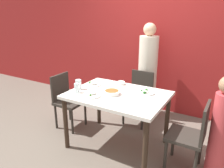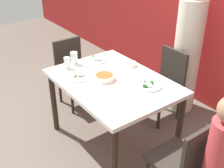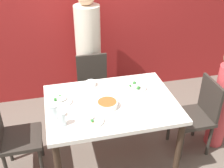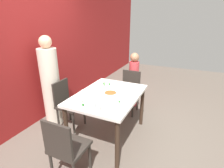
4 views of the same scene
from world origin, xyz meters
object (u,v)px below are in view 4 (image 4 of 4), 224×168
person_adult (51,85)px  glass_water_tall (97,107)px  chair_child_spot (129,90)px  chair_adult_spot (67,102)px  person_child (134,81)px  plate_rice_adult (85,104)px  bowl_curry (110,94)px

person_adult → glass_water_tall: 1.35m
chair_child_spot → chair_adult_spot: bearing=-128.9°
person_child → plate_rice_adult: 1.73m
chair_adult_spot → person_adult: (0.00, 0.33, 0.28)m
chair_child_spot → plate_rice_adult: size_ratio=3.73×
chair_adult_spot → bowl_curry: chair_adult_spot is taller
chair_adult_spot → plate_rice_adult: (-0.44, -0.68, 0.32)m
person_child → bowl_curry: (-1.29, -0.05, 0.22)m
chair_child_spot → glass_water_tall: size_ratio=6.35×
person_adult → plate_rice_adult: (-0.44, -1.01, 0.04)m
person_adult → plate_rice_adult: size_ratio=7.03×
chair_adult_spot → person_child: person_child is taller
person_child → bowl_curry: bearing=-177.6°
plate_rice_adult → bowl_curry: bearing=-23.0°
chair_adult_spot → person_adult: bearing=90.0°
plate_rice_adult → chair_child_spot: bearing=-5.0°
person_child → glass_water_tall: size_ratio=8.88×
chair_adult_spot → chair_child_spot: same height
person_adult → chair_child_spot: bearing=-48.8°
bowl_curry → plate_rice_adult: bearing=157.0°
chair_child_spot → glass_water_tall: glass_water_tall is taller
bowl_curry → plate_rice_adult: 0.46m
chair_child_spot → glass_water_tall: bearing=-85.9°
person_child → bowl_curry: person_child is taller
chair_child_spot → bowl_curry: (-1.01, -0.05, 0.33)m
chair_adult_spot → chair_child_spot: size_ratio=1.00×
person_child → plate_rice_adult: size_ratio=5.22×
glass_water_tall → plate_rice_adult: bearing=72.4°
plate_rice_adult → glass_water_tall: bearing=-107.6°
person_child → plate_rice_adult: person_child is taller
chair_adult_spot → person_adult: person_adult is taller
chair_child_spot → person_adult: size_ratio=0.53×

